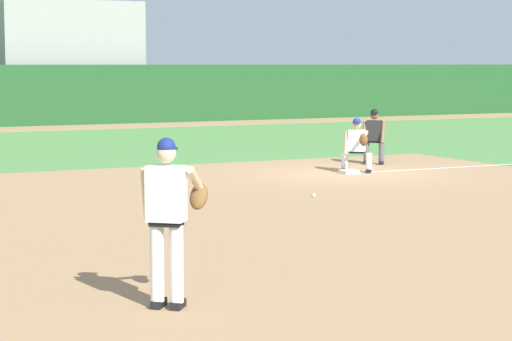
{
  "coord_description": "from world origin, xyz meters",
  "views": [
    {
      "loc": [
        -12.61,
        -20.41,
        2.64
      ],
      "look_at": [
        -6.15,
        -7.36,
        1.08
      ],
      "focal_mm": 70.0,
      "sensor_mm": 36.0,
      "label": 1
    }
  ],
  "objects_px": {
    "pitcher": "(169,212)",
    "first_baseman": "(357,143)",
    "first_base_bag": "(349,172)",
    "baseball": "(314,195)",
    "umpire": "(374,134)"
  },
  "relations": [
    {
      "from": "baseball",
      "to": "first_baseman",
      "type": "relative_size",
      "value": 0.06
    },
    {
      "from": "umpire",
      "to": "baseball",
      "type": "bearing_deg",
      "value": -133.1
    },
    {
      "from": "pitcher",
      "to": "first_baseman",
      "type": "relative_size",
      "value": 1.39
    },
    {
      "from": "pitcher",
      "to": "umpire",
      "type": "height_order",
      "value": "pitcher"
    },
    {
      "from": "first_base_bag",
      "to": "umpire",
      "type": "bearing_deg",
      "value": 42.73
    },
    {
      "from": "first_base_bag",
      "to": "umpire",
      "type": "distance_m",
      "value": 2.53
    },
    {
      "from": "first_baseman",
      "to": "first_base_bag",
      "type": "bearing_deg",
      "value": -160.28
    },
    {
      "from": "baseball",
      "to": "pitcher",
      "type": "bearing_deg",
      "value": -129.35
    },
    {
      "from": "first_base_bag",
      "to": "pitcher",
      "type": "bearing_deg",
      "value": -129.81
    },
    {
      "from": "umpire",
      "to": "first_baseman",
      "type": "bearing_deg",
      "value": -134.05
    },
    {
      "from": "first_baseman",
      "to": "pitcher",
      "type": "bearing_deg",
      "value": -130.45
    },
    {
      "from": "pitcher",
      "to": "umpire",
      "type": "relative_size",
      "value": 1.27
    },
    {
      "from": "first_baseman",
      "to": "umpire",
      "type": "height_order",
      "value": "umpire"
    },
    {
      "from": "first_baseman",
      "to": "umpire",
      "type": "bearing_deg",
      "value": 45.95
    },
    {
      "from": "first_base_bag",
      "to": "first_baseman",
      "type": "height_order",
      "value": "first_baseman"
    }
  ]
}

